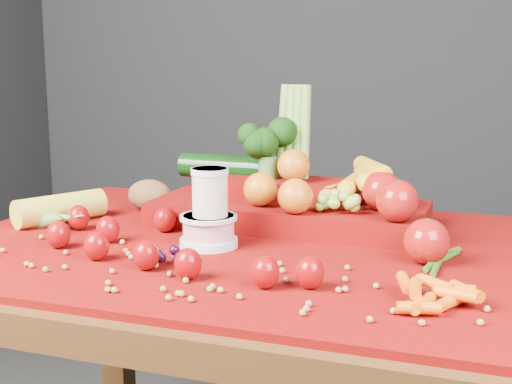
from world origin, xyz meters
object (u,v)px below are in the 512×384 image
(produce_mound, at_px, (300,196))
(milk_glass, at_px, (210,205))
(yogurt_bowl, at_px, (209,230))
(table, at_px, (252,301))

(produce_mound, bearing_deg, milk_glass, -115.89)
(produce_mound, bearing_deg, yogurt_bowl, -117.55)
(yogurt_bowl, xyz_separation_m, produce_mound, (0.10, 0.20, 0.03))
(milk_glass, distance_m, yogurt_bowl, 0.04)
(milk_glass, xyz_separation_m, yogurt_bowl, (-0.01, 0.00, -0.04))
(table, bearing_deg, produce_mound, 75.68)
(table, height_order, milk_glass, milk_glass)
(table, height_order, yogurt_bowl, yogurt_bowl)
(table, height_order, produce_mound, produce_mound)
(table, distance_m, milk_glass, 0.20)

